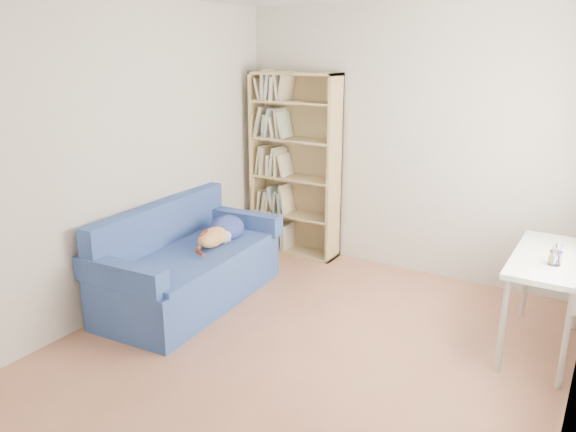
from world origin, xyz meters
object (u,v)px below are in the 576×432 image
at_px(bookshelf, 295,173).
at_px(desk, 549,267).
at_px(pen_cup, 555,256).
at_px(sofa, 189,265).

distance_m(bookshelf, desk, 2.78).
xyz_separation_m(bookshelf, pen_cup, (2.69, -1.02, -0.09)).
distance_m(sofa, bookshelf, 1.65).
bearing_deg(desk, pen_cup, -76.47).
xyz_separation_m(desk, pen_cup, (0.04, -0.17, 0.15)).
relative_size(sofa, bookshelf, 0.93).
bearing_deg(bookshelf, desk, -17.73).
height_order(bookshelf, pen_cup, bookshelf).
bearing_deg(bookshelf, sofa, -97.20).
xyz_separation_m(sofa, desk, (2.84, 0.69, 0.34)).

